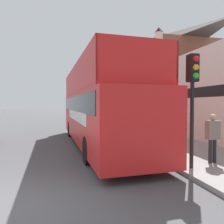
{
  "coord_description": "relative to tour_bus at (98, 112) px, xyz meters",
  "views": [
    {
      "loc": [
        1.32,
        -4.73,
        2.16
      ],
      "look_at": [
        4.31,
        7.61,
        1.7
      ],
      "focal_mm": 35.0,
      "sensor_mm": 36.0,
      "label": 1
    }
  ],
  "objects": [
    {
      "name": "lamp_post_nearest",
      "position": [
        2.09,
        -2.8,
        1.94
      ],
      "size": [
        0.35,
        0.35,
        5.24
      ],
      "color": "black",
      "rests_on": "sidewalk"
    },
    {
      "name": "pedestrian_nearest",
      "position": [
        3.11,
        -4.89,
        -0.61
      ],
      "size": [
        0.44,
        0.24,
        1.68
      ],
      "color": "#232328",
      "rests_on": "sidewalk"
    },
    {
      "name": "sidewalk",
      "position": [
        3.55,
        11.44,
        -1.69
      ],
      "size": [
        3.81,
        108.0,
        0.14
      ],
      "color": "gray",
      "rests_on": "ground_plane"
    },
    {
      "name": "lamp_post_third",
      "position": [
        2.3,
        14.02,
        1.45
      ],
      "size": [
        0.35,
        0.35,
        4.42
      ],
      "color": "black",
      "rests_on": "sidewalk"
    },
    {
      "name": "tour_bus",
      "position": [
        0.0,
        0.0,
        0.0
      ],
      "size": [
        3.0,
        11.59,
        4.05
      ],
      "rotation": [
        0.0,
        0.0,
        0.04
      ],
      "color": "red",
      "rests_on": "ground_plane"
    },
    {
      "name": "traffic_signal",
      "position": [
        2.06,
        -5.27,
        0.99
      ],
      "size": [
        0.28,
        0.42,
        3.56
      ],
      "color": "black",
      "rests_on": "sidewalk"
    },
    {
      "name": "brick_terrace_rear",
      "position": [
        8.45,
        15.5,
        3.38
      ],
      "size": [
        6.0,
        23.04,
        10.29
      ],
      "color": "brown",
      "rests_on": "ground_plane"
    },
    {
      "name": "ground_plane",
      "position": [
        -3.3,
        14.44,
        -1.76
      ],
      "size": [
        144.0,
        144.0,
        0.0
      ],
      "primitive_type": "plane",
      "color": "#4C4C4F"
    },
    {
      "name": "parked_car_ahead_of_bus",
      "position": [
        0.47,
        8.63,
        -1.09
      ],
      "size": [
        1.99,
        3.96,
        1.42
      ],
      "rotation": [
        0.0,
        0.0,
        -0.03
      ],
      "color": "navy",
      "rests_on": "ground_plane"
    },
    {
      "name": "lamp_post_second",
      "position": [
        2.3,
        5.61,
        1.7
      ],
      "size": [
        0.35,
        0.35,
        4.83
      ],
      "color": "black",
      "rests_on": "sidewalk"
    }
  ]
}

